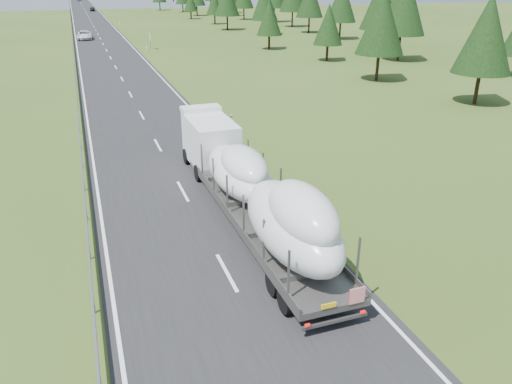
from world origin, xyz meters
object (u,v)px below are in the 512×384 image
object	(u,v)px
boat_truck	(251,183)
distant_car_dark	(92,9)
distant_van	(85,35)
highway_sign	(150,38)
distant_car_blue	(79,0)

from	to	relation	value
boat_truck	distant_car_dark	size ratio (longest dim) A/B	4.58
distant_van	distant_car_dark	xyz separation A→B (m)	(5.25, 90.74, -0.10)
highway_sign	distant_car_blue	size ratio (longest dim) A/B	0.57
highway_sign	distant_van	distance (m)	21.00
boat_truck	distant_car_blue	world-z (taller)	boat_truck
highway_sign	distant_van	bearing A→B (deg)	118.63
highway_sign	distant_car_dark	world-z (taller)	highway_sign
highway_sign	distant_van	size ratio (longest dim) A/B	0.44
distant_van	distant_car_blue	bearing A→B (deg)	93.48
boat_truck	distant_van	bearing A→B (deg)	93.51
distant_van	distant_car_blue	distance (m)	176.08
distant_van	distant_car_dark	bearing A→B (deg)	90.98
distant_car_dark	boat_truck	bearing A→B (deg)	-89.96
boat_truck	highway_sign	bearing A→B (deg)	85.90
distant_car_blue	boat_truck	bearing A→B (deg)	-94.07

